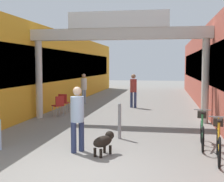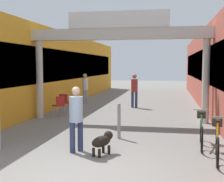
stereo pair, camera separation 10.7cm
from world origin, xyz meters
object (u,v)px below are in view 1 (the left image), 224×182
(pedestrian_with_dog, at_px, (77,115))
(cafe_chair_red_nearer, at_px, (59,104))
(dog_on_leash, at_px, (104,141))
(cafe_chair_red_farther, at_px, (63,101))
(bicycle_orange_nearest, at_px, (218,141))
(bicycle_green_second, at_px, (202,130))
(pedestrian_elderly_walking, at_px, (84,87))
(bollard_post_metal, at_px, (120,121))
(pedestrian_carrying_crate, at_px, (133,88))

(pedestrian_with_dog, relative_size, cafe_chair_red_nearer, 1.87)
(dog_on_leash, distance_m, cafe_chair_red_farther, 7.07)
(bicycle_orange_nearest, distance_m, bicycle_green_second, 1.20)
(pedestrian_with_dog, distance_m, dog_on_leash, 0.95)
(pedestrian_elderly_walking, bearing_deg, bollard_post_metal, -67.99)
(pedestrian_with_dog, bearing_deg, dog_on_leash, -10.56)
(dog_on_leash, distance_m, bicycle_orange_nearest, 2.71)
(dog_on_leash, bearing_deg, bollard_post_metal, 85.98)
(pedestrian_carrying_crate, distance_m, bicycle_green_second, 7.93)
(dog_on_leash, bearing_deg, bicycle_green_second, 27.00)
(bollard_post_metal, height_order, cafe_chair_red_farther, bollard_post_metal)
(cafe_chair_red_farther, bearing_deg, bicycle_orange_nearest, -46.64)
(pedestrian_with_dog, distance_m, pedestrian_carrying_crate, 8.60)
(bollard_post_metal, relative_size, cafe_chair_red_nearer, 1.21)
(pedestrian_carrying_crate, xyz_separation_m, bicycle_orange_nearest, (2.89, -8.63, -0.58))
(pedestrian_elderly_walking, xyz_separation_m, cafe_chair_red_farther, (-0.03, -3.52, -0.45))
(pedestrian_carrying_crate, height_order, bicycle_green_second, pedestrian_carrying_crate)
(pedestrian_with_dog, relative_size, pedestrian_elderly_walking, 0.96)
(pedestrian_with_dog, xyz_separation_m, cafe_chair_red_farther, (-2.46, 6.18, -0.41))
(bicycle_green_second, bearing_deg, pedestrian_with_dog, -160.53)
(dog_on_leash, xyz_separation_m, cafe_chair_red_nearer, (-3.05, 5.32, 0.19))
(bicycle_orange_nearest, xyz_separation_m, cafe_chair_red_farther, (-5.89, 6.23, 0.10))
(pedestrian_elderly_walking, bearing_deg, bicycle_orange_nearest, -59.04)
(bicycle_green_second, xyz_separation_m, cafe_chair_red_farther, (-5.65, 5.05, 0.10))
(pedestrian_elderly_walking, xyz_separation_m, cafe_chair_red_nearer, (0.09, -4.52, -0.45))
(pedestrian_with_dog, height_order, bicycle_orange_nearest, pedestrian_with_dog)
(dog_on_leash, bearing_deg, pedestrian_carrying_crate, 91.19)
(bicycle_green_second, relative_size, cafe_chair_red_farther, 1.90)
(bicycle_green_second, bearing_deg, dog_on_leash, -153.00)
(pedestrian_elderly_walking, distance_m, bollard_post_metal, 8.73)
(pedestrian_carrying_crate, relative_size, dog_on_leash, 2.23)
(bicycle_green_second, distance_m, cafe_chair_red_farther, 7.58)
(bicycle_green_second, height_order, bollard_post_metal, bollard_post_metal)
(pedestrian_elderly_walking, bearing_deg, cafe_chair_red_nearer, -88.87)
(dog_on_leash, relative_size, bicycle_green_second, 0.47)
(pedestrian_with_dog, bearing_deg, cafe_chair_red_farther, 111.74)
(pedestrian_with_dog, xyz_separation_m, pedestrian_elderly_walking, (-2.43, 9.70, 0.04))
(cafe_chair_red_nearer, relative_size, cafe_chair_red_farther, 1.00)
(bicycle_orange_nearest, height_order, bicycle_green_second, same)
(pedestrian_carrying_crate, distance_m, pedestrian_elderly_walking, 3.17)
(pedestrian_carrying_crate, bearing_deg, bollard_post_metal, -87.49)
(cafe_chair_red_nearer, bearing_deg, bicycle_green_second, -36.33)
(pedestrian_elderly_walking, distance_m, cafe_chair_red_nearer, 4.54)
(dog_on_leash, distance_m, bicycle_green_second, 2.77)
(pedestrian_with_dog, xyz_separation_m, bicycle_orange_nearest, (3.42, -0.05, -0.51))
(pedestrian_with_dog, xyz_separation_m, cafe_chair_red_nearer, (-2.34, 5.19, -0.41))
(pedestrian_with_dog, relative_size, bicycle_orange_nearest, 0.99)
(pedestrian_carrying_crate, bearing_deg, cafe_chair_red_farther, -141.31)
(pedestrian_with_dog, relative_size, bollard_post_metal, 1.55)
(bicycle_orange_nearest, distance_m, bollard_post_metal, 3.08)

